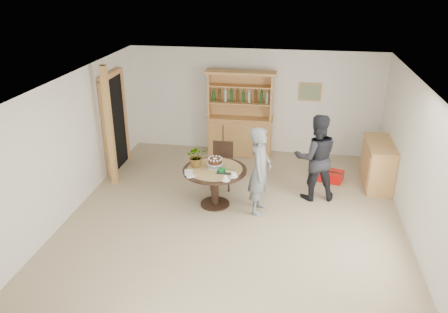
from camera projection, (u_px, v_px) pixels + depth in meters
ground at (233, 224)px, 7.80m from camera, size 7.00×7.00×0.00m
room_shell at (234, 132)px, 7.11m from camera, size 6.04×7.04×2.52m
doorway at (114, 121)px, 9.60m from camera, size 0.13×1.10×2.18m
pine_post at (109, 127)px, 8.79m from camera, size 0.12×0.12×2.50m
hutch at (240, 127)px, 10.50m from camera, size 1.62×0.54×2.04m
sideboard at (378, 164)px, 9.01m from camera, size 0.54×1.26×0.94m
dining_table at (215, 176)px, 8.19m from camera, size 1.20×1.20×0.76m
dining_chair at (222, 162)px, 8.97m from camera, size 0.42×0.42×0.95m
birthday_cake at (215, 162)px, 8.12m from camera, size 0.30×0.30×0.20m
flower_vase at (197, 156)px, 8.14m from camera, size 0.47×0.44×0.42m
gift_tray at (225, 171)px, 7.97m from camera, size 0.30×0.20×0.08m
coffee_cup_a at (234, 175)px, 7.80m from camera, size 0.15×0.15×0.09m
coffee_cup_b at (226, 179)px, 7.66m from camera, size 0.15×0.15×0.08m
napkins at (189, 174)px, 7.90m from camera, size 0.24×0.33×0.03m
teen_boy at (260, 171)px, 7.88m from camera, size 0.47×0.65×1.66m
adult_person at (316, 157)px, 8.36m from camera, size 0.95×0.80×1.72m
red_suitcase at (328, 175)px, 9.37m from camera, size 0.69×0.55×0.21m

